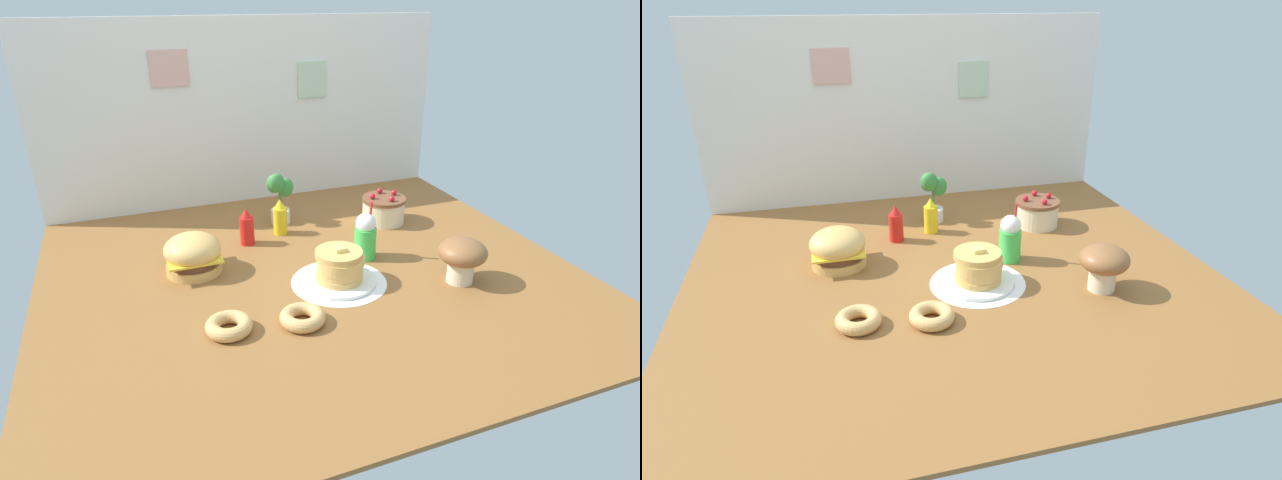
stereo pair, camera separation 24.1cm
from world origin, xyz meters
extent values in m
cube|color=brown|center=(0.00, 0.00, -0.01)|extent=(2.38, 2.15, 0.02)
cube|color=silver|center=(0.00, 1.07, 0.53)|extent=(2.38, 0.03, 1.07)
cube|color=#D8A599|center=(-0.43, 1.05, 0.81)|extent=(0.21, 0.01, 0.19)
cube|color=#B2D1B2|center=(0.39, 1.05, 0.71)|extent=(0.18, 0.01, 0.21)
cylinder|color=white|center=(0.08, -0.12, 0.00)|extent=(0.43, 0.43, 0.00)
cylinder|color=#DBA859|center=(-0.50, 0.22, 0.02)|extent=(0.25, 0.25, 0.04)
cylinder|color=#59331E|center=(-0.50, 0.22, 0.06)|extent=(0.23, 0.23, 0.03)
cube|color=yellow|center=(-0.50, 0.22, 0.08)|extent=(0.24, 0.24, 0.01)
ellipsoid|color=#E5B260|center=(-0.50, 0.22, 0.11)|extent=(0.26, 0.26, 0.15)
cylinder|color=white|center=(0.08, -0.12, 0.01)|extent=(0.33, 0.33, 0.01)
cylinder|color=#E0AD5B|center=(0.08, -0.12, 0.03)|extent=(0.21, 0.21, 0.03)
cylinder|color=#E0AD5B|center=(0.09, -0.12, 0.06)|extent=(0.20, 0.20, 0.03)
cylinder|color=#E0AD5B|center=(0.09, -0.12, 0.09)|extent=(0.21, 0.21, 0.03)
cylinder|color=#E0AD5B|center=(0.09, -0.12, 0.11)|extent=(0.21, 0.21, 0.03)
cylinder|color=#E0AD5B|center=(0.08, -0.11, 0.14)|extent=(0.21, 0.21, 0.03)
cube|color=#F7E072|center=(0.08, -0.12, 0.16)|extent=(0.04, 0.04, 0.02)
cylinder|color=beige|center=(0.59, 0.43, 0.06)|extent=(0.23, 0.23, 0.13)
cylinder|color=brown|center=(0.59, 0.43, 0.14)|extent=(0.24, 0.24, 0.02)
sphere|color=red|center=(0.65, 0.44, 0.16)|extent=(0.03, 0.03, 0.03)
sphere|color=red|center=(0.59, 0.50, 0.16)|extent=(0.03, 0.03, 0.03)
sphere|color=red|center=(0.52, 0.43, 0.16)|extent=(0.03, 0.03, 0.03)
sphere|color=red|center=(0.60, 0.36, 0.16)|extent=(0.03, 0.03, 0.03)
cylinder|color=red|center=(-0.20, 0.42, 0.07)|extent=(0.07, 0.07, 0.15)
cone|color=red|center=(-0.20, 0.42, 0.17)|extent=(0.06, 0.06, 0.05)
cylinder|color=yellow|center=(0.00, 0.49, 0.07)|extent=(0.07, 0.07, 0.15)
cone|color=yellow|center=(0.00, 0.49, 0.17)|extent=(0.06, 0.06, 0.05)
cylinder|color=green|center=(0.30, 0.06, 0.08)|extent=(0.11, 0.11, 0.16)
sphere|color=white|center=(0.30, 0.06, 0.18)|extent=(0.10, 0.10, 0.10)
cylinder|color=red|center=(0.32, 0.06, 0.21)|extent=(0.01, 0.03, 0.16)
torus|color=tan|center=(-0.45, -0.32, 0.03)|extent=(0.18, 0.18, 0.05)
torus|color=#D89ED8|center=(-0.45, -0.32, 0.03)|extent=(0.17, 0.17, 0.05)
torus|color=tan|center=(-0.18, -0.36, 0.03)|extent=(0.18, 0.18, 0.05)
torus|color=#F2E5C6|center=(-0.18, -0.36, 0.03)|extent=(0.17, 0.17, 0.05)
cylinder|color=white|center=(0.05, 0.63, 0.04)|extent=(0.11, 0.11, 0.08)
cylinder|color=#4C7238|center=(0.05, 0.63, 0.15)|extent=(0.02, 0.02, 0.14)
ellipsoid|color=#38843D|center=(0.08, 0.63, 0.20)|extent=(0.09, 0.06, 0.11)
ellipsoid|color=#38843D|center=(0.02, 0.65, 0.22)|extent=(0.09, 0.06, 0.11)
ellipsoid|color=#38843D|center=(0.02, 0.60, 0.24)|extent=(0.09, 0.06, 0.11)
cylinder|color=beige|center=(0.59, -0.30, 0.05)|extent=(0.12, 0.12, 0.10)
ellipsoid|color=brown|center=(0.59, -0.30, 0.15)|extent=(0.21, 0.21, 0.12)
camera|label=1|loc=(-0.74, -2.00, 1.17)|focal=29.57mm
camera|label=2|loc=(-0.51, -2.07, 1.17)|focal=29.57mm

